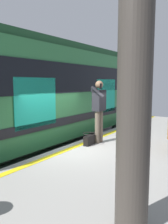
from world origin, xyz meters
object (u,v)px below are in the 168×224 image
(passenger, at_px, (99,106))
(station_column, at_px, (135,53))
(train_carriage, at_px, (45,90))
(handbag, at_px, (89,139))

(passenger, height_order, station_column, station_column)
(train_carriage, height_order, station_column, station_column)
(station_column, bearing_deg, passenger, -144.39)
(train_carriage, bearing_deg, handbag, 68.94)
(handbag, bearing_deg, train_carriage, -111.06)
(handbag, bearing_deg, station_column, 40.02)
(train_carriage, height_order, passenger, train_carriage)
(passenger, xyz_separation_m, handbag, (0.39, -0.08, -0.89))
(passenger, bearing_deg, train_carriage, -102.77)
(handbag, relative_size, station_column, 0.09)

